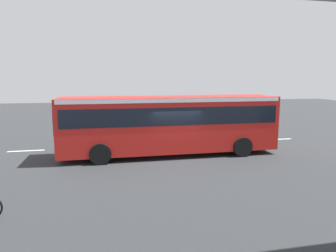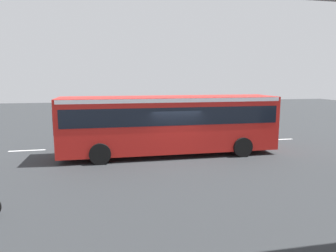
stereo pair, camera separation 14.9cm
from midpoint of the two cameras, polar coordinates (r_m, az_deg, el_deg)
ground at (r=15.98m, az=1.46°, el=-5.91°), size 80.00×80.00×0.00m
city_bus at (r=16.23m, az=0.54°, el=1.11°), size 11.54×2.85×3.15m
traffic_sign at (r=19.81m, az=-15.60°, el=2.22°), size 0.08×0.60×2.80m
lane_dash_leftmost at (r=21.89m, az=20.39°, el=-2.41°), size 2.00×0.20×0.01m
lane_dash_left at (r=20.08m, az=10.63°, el=-2.97°), size 2.00×0.20×0.01m
lane_dash_centre at (r=18.96m, az=-0.66°, el=-3.52°), size 2.00×0.20×0.01m
lane_dash_right at (r=18.65m, az=-12.85°, el=-3.96°), size 2.00×0.20×0.01m
lane_dash_rightmost at (r=19.19m, az=-24.91°, el=-4.22°), size 2.00×0.20×0.01m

